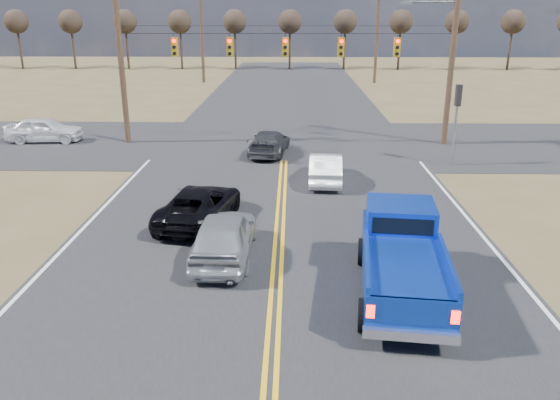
{
  "coord_description": "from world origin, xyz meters",
  "views": [
    {
      "loc": [
        0.41,
        -12.47,
        7.13
      ],
      "look_at": [
        0.04,
        3.77,
        1.5
      ],
      "focal_mm": 35.0,
      "sensor_mm": 36.0,
      "label": 1
    }
  ],
  "objects_px": {
    "pickup_truck": "(402,258)",
    "white_car_queue": "(326,168)",
    "dgrey_car_queue": "(269,142)",
    "cross_car_west": "(44,130)",
    "silver_suv": "(224,235)",
    "black_suv": "(200,205)"
  },
  "relations": [
    {
      "from": "dgrey_car_queue",
      "to": "cross_car_west",
      "type": "bearing_deg",
      "value": -3.46
    },
    {
      "from": "pickup_truck",
      "to": "silver_suv",
      "type": "distance_m",
      "value": 5.36
    },
    {
      "from": "white_car_queue",
      "to": "cross_car_west",
      "type": "relative_size",
      "value": 0.93
    },
    {
      "from": "white_car_queue",
      "to": "pickup_truck",
      "type": "bearing_deg",
      "value": 101.22
    },
    {
      "from": "pickup_truck",
      "to": "black_suv",
      "type": "height_order",
      "value": "pickup_truck"
    },
    {
      "from": "pickup_truck",
      "to": "silver_suv",
      "type": "bearing_deg",
      "value": 163.74
    },
    {
      "from": "pickup_truck",
      "to": "black_suv",
      "type": "relative_size",
      "value": 1.23
    },
    {
      "from": "silver_suv",
      "to": "white_car_queue",
      "type": "xyz_separation_m",
      "value": [
        3.51,
        7.92,
        -0.09
      ]
    },
    {
      "from": "pickup_truck",
      "to": "white_car_queue",
      "type": "height_order",
      "value": "pickup_truck"
    },
    {
      "from": "pickup_truck",
      "to": "white_car_queue",
      "type": "relative_size",
      "value": 1.46
    },
    {
      "from": "dgrey_car_queue",
      "to": "white_car_queue",
      "type": "bearing_deg",
      "value": 126.25
    },
    {
      "from": "white_car_queue",
      "to": "silver_suv",
      "type": "bearing_deg",
      "value": 69.17
    },
    {
      "from": "black_suv",
      "to": "white_car_queue",
      "type": "height_order",
      "value": "black_suv"
    },
    {
      "from": "silver_suv",
      "to": "black_suv",
      "type": "height_order",
      "value": "silver_suv"
    },
    {
      "from": "white_car_queue",
      "to": "dgrey_car_queue",
      "type": "bearing_deg",
      "value": -58.26
    },
    {
      "from": "cross_car_west",
      "to": "dgrey_car_queue",
      "type": "bearing_deg",
      "value": -105.29
    },
    {
      "from": "black_suv",
      "to": "dgrey_car_queue",
      "type": "relative_size",
      "value": 1.09
    },
    {
      "from": "white_car_queue",
      "to": "cross_car_west",
      "type": "height_order",
      "value": "cross_car_west"
    },
    {
      "from": "black_suv",
      "to": "cross_car_west",
      "type": "bearing_deg",
      "value": -40.46
    },
    {
      "from": "silver_suv",
      "to": "dgrey_car_queue",
      "type": "xyz_separation_m",
      "value": [
        0.82,
        12.82,
        -0.11
      ]
    },
    {
      "from": "silver_suv",
      "to": "cross_car_west",
      "type": "relative_size",
      "value": 1.02
    },
    {
      "from": "black_suv",
      "to": "dgrey_car_queue",
      "type": "height_order",
      "value": "black_suv"
    }
  ]
}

